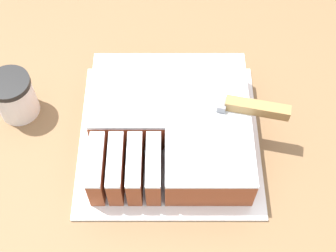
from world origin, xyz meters
name	(u,v)px	position (x,y,z in m)	size (l,w,h in m)	color
countertop	(186,218)	(0.00, 0.00, 0.45)	(1.40, 1.10, 0.91)	brown
cake_board	(168,138)	(-0.05, -0.01, 0.91)	(0.36, 0.35, 0.01)	white
cake	(171,124)	(-0.05, 0.00, 0.96)	(0.30, 0.30, 0.08)	#994C2D
knife	(234,106)	(0.07, 0.00, 1.01)	(0.33, 0.09, 0.02)	silver
coffee_cup	(13,97)	(-0.36, 0.06, 0.96)	(0.08, 0.08, 0.10)	white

